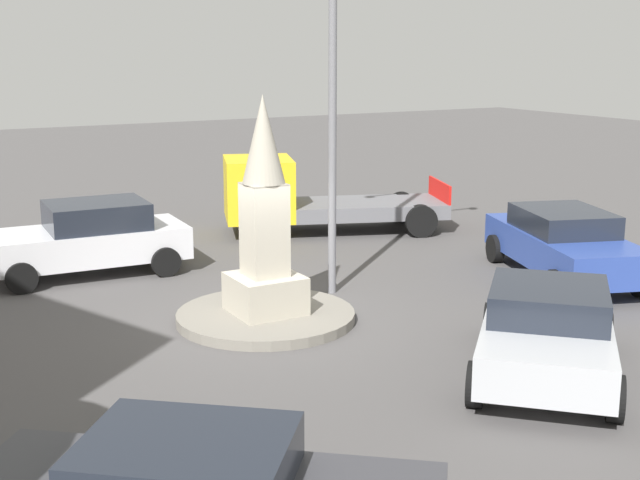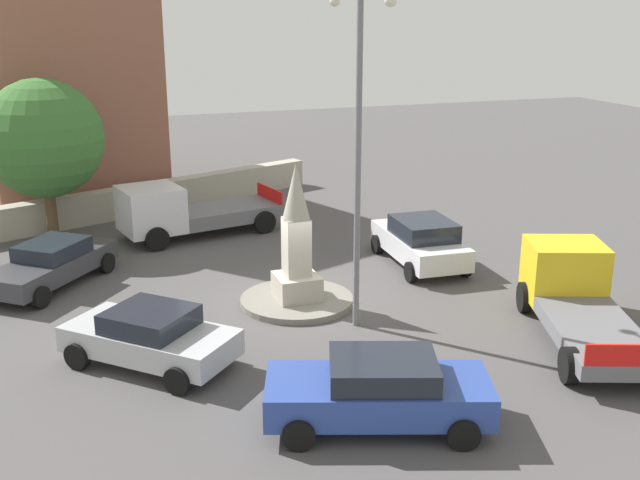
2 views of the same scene
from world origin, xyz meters
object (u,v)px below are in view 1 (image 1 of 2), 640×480
truck_yellow_near_island (302,197)px  monument (264,224)px  car_silver_passing (547,329)px  car_white_far_side (89,238)px  streetlamp (333,25)px  car_blue_parked_left (563,243)px

truck_yellow_near_island → monument: bearing=56.9°
monument → car_silver_passing: (-2.55, 4.41, -1.06)m
car_white_far_side → truck_yellow_near_island: 6.19m
monument → car_silver_passing: size_ratio=0.93×
car_white_far_side → streetlamp: bearing=135.5°
streetlamp → car_white_far_side: (3.88, -3.81, -4.44)m
streetlamp → car_silver_passing: streetlamp is taller
car_silver_passing → truck_yellow_near_island: truck_yellow_near_island is taller
streetlamp → car_silver_passing: bearing=96.1°
streetlamp → car_silver_passing: (-0.58, 5.42, -4.52)m
streetlamp → car_blue_parked_left: bearing=163.4°
truck_yellow_near_island → car_white_far_side: bearing=13.7°
car_blue_parked_left → truck_yellow_near_island: (2.71, -6.73, 0.17)m
car_white_far_side → car_blue_parked_left: (-8.73, 5.26, -0.04)m
monument → car_blue_parked_left: (-6.82, 0.44, -1.02)m
car_white_far_side → car_blue_parked_left: car_white_far_side is taller
car_blue_parked_left → truck_yellow_near_island: bearing=-68.1°
monument → streetlamp: bearing=-152.8°
monument → truck_yellow_near_island: (-4.11, -6.29, -0.84)m
streetlamp → car_silver_passing: 7.08m
car_blue_parked_left → car_silver_passing: (4.27, 3.97, -0.04)m
monument → car_white_far_side: 5.28m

